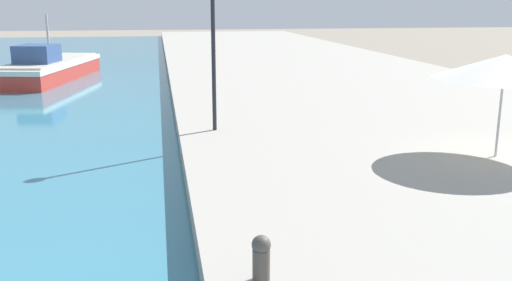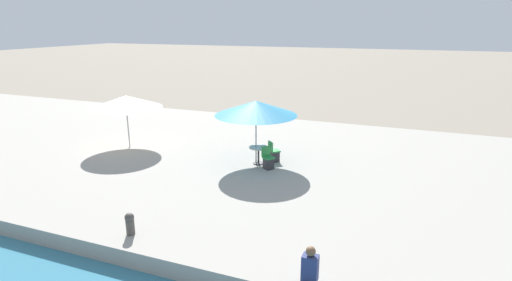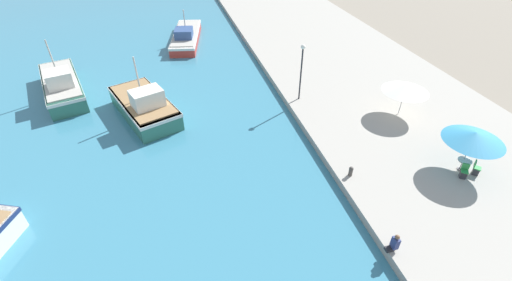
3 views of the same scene
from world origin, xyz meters
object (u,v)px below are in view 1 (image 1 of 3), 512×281
(fishing_boat_distant, at_px, (49,67))
(lamppost, at_px, (213,24))
(mooring_bollard, at_px, (261,257))
(cafe_umbrella_white, at_px, (504,67))

(fishing_boat_distant, height_order, lamppost, lamppost)
(mooring_bollard, bearing_deg, cafe_umbrella_white, 38.24)
(fishing_boat_distant, xyz_separation_m, cafe_umbrella_white, (14.09, -20.64, 2.00))
(fishing_boat_distant, distance_m, lamppost, 18.40)
(cafe_umbrella_white, distance_m, mooring_bollard, 8.91)
(fishing_boat_distant, distance_m, cafe_umbrella_white, 25.07)
(cafe_umbrella_white, relative_size, mooring_bollard, 5.13)
(cafe_umbrella_white, xyz_separation_m, lamppost, (-6.54, 4.12, 0.90))
(fishing_boat_distant, relative_size, lamppost, 2.18)
(lamppost, bearing_deg, mooring_bollard, -91.84)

